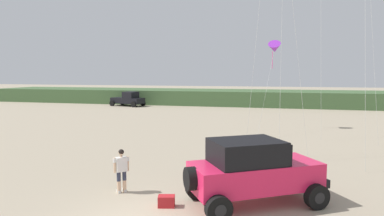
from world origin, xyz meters
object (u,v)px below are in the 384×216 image
distant_pickup (128,99)px  kite_white_parafoil (275,48)px  person_watching (121,168)px  cooler_box (166,201)px  jeep (253,170)px

distant_pickup → kite_white_parafoil: kite_white_parafoil is taller
distant_pickup → kite_white_parafoil: 25.13m
person_watching → cooler_box: size_ratio=2.98×
person_watching → cooler_box: bearing=-23.8°
cooler_box → distant_pickup: bearing=103.1°
person_watching → kite_white_parafoil: (5.17, 17.62, 5.61)m
jeep → kite_white_parafoil: bearing=89.1°
person_watching → distant_pickup: size_ratio=0.34×
jeep → cooler_box: (-2.81, -0.96, -1.01)m
cooler_box → kite_white_parafoil: kite_white_parafoil is taller
kite_white_parafoil → distant_pickup: bearing=143.7°
cooler_box → person_watching: bearing=142.5°
cooler_box → distant_pickup: distant_pickup is taller
kite_white_parafoil → jeep: bearing=-90.9°
jeep → kite_white_parafoil: kite_white_parafoil is taller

